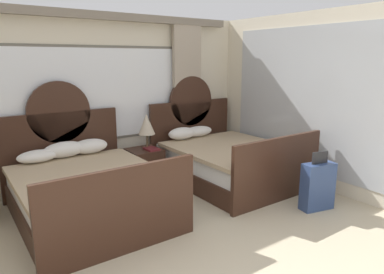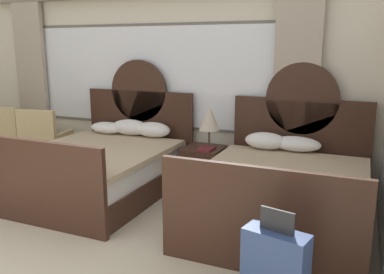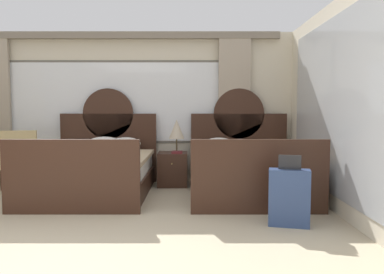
{
  "view_description": "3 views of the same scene",
  "coord_description": "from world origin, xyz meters",
  "px_view_note": "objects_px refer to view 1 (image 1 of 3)",
  "views": [
    {
      "loc": [
        -1.45,
        -1.13,
        2.0
      ],
      "look_at": [
        1.01,
        2.34,
        1.04
      ],
      "focal_mm": 32.74,
      "sensor_mm": 36.0,
      "label": 1
    },
    {
      "loc": [
        2.96,
        -1.06,
        1.87
      ],
      "look_at": [
        1.35,
        2.69,
        0.96
      ],
      "focal_mm": 37.81,
      "sensor_mm": 36.0,
      "label": 2
    },
    {
      "loc": [
        1.4,
        -2.63,
        1.31
      ],
      "look_at": [
        1.4,
        2.36,
        0.94
      ],
      "focal_mm": 35.01,
      "sensor_mm": 36.0,
      "label": 3
    }
  ],
  "objects_px": {
    "bed_near_mirror": "(226,160)",
    "table_lamp_on_nightstand": "(147,125)",
    "book_on_nightstand": "(151,149)",
    "bed_near_window": "(86,189)",
    "nightstand_between_beds": "(145,166)",
    "suitcase_on_floor": "(318,186)"
  },
  "relations": [
    {
      "from": "bed_near_mirror",
      "to": "table_lamp_on_nightstand",
      "type": "distance_m",
      "value": 1.43
    },
    {
      "from": "book_on_nightstand",
      "to": "table_lamp_on_nightstand",
      "type": "bearing_deg",
      "value": 95.39
    },
    {
      "from": "bed_near_mirror",
      "to": "table_lamp_on_nightstand",
      "type": "height_order",
      "value": "bed_near_mirror"
    },
    {
      "from": "bed_near_window",
      "to": "book_on_nightstand",
      "type": "bearing_deg",
      "value": 23.23
    },
    {
      "from": "table_lamp_on_nightstand",
      "to": "book_on_nightstand",
      "type": "bearing_deg",
      "value": -84.61
    },
    {
      "from": "bed_near_window",
      "to": "book_on_nightstand",
      "type": "relative_size",
      "value": 8.39
    },
    {
      "from": "table_lamp_on_nightstand",
      "to": "nightstand_between_beds",
      "type": "bearing_deg",
      "value": -163.26
    },
    {
      "from": "nightstand_between_beds",
      "to": "book_on_nightstand",
      "type": "height_order",
      "value": "book_on_nightstand"
    },
    {
      "from": "book_on_nightstand",
      "to": "suitcase_on_floor",
      "type": "distance_m",
      "value": 2.54
    },
    {
      "from": "nightstand_between_beds",
      "to": "suitcase_on_floor",
      "type": "relative_size",
      "value": 0.71
    },
    {
      "from": "book_on_nightstand",
      "to": "suitcase_on_floor",
      "type": "relative_size",
      "value": 0.32
    },
    {
      "from": "book_on_nightstand",
      "to": "suitcase_on_floor",
      "type": "bearing_deg",
      "value": -57.86
    },
    {
      "from": "bed_near_window",
      "to": "book_on_nightstand",
      "type": "height_order",
      "value": "bed_near_window"
    },
    {
      "from": "nightstand_between_beds",
      "to": "suitcase_on_floor",
      "type": "height_order",
      "value": "suitcase_on_floor"
    },
    {
      "from": "suitcase_on_floor",
      "to": "book_on_nightstand",
      "type": "bearing_deg",
      "value": 122.14
    },
    {
      "from": "nightstand_between_beds",
      "to": "book_on_nightstand",
      "type": "relative_size",
      "value": 2.2
    },
    {
      "from": "bed_near_mirror",
      "to": "table_lamp_on_nightstand",
      "type": "xyz_separation_m",
      "value": [
        -1.1,
        0.67,
        0.61
      ]
    },
    {
      "from": "nightstand_between_beds",
      "to": "suitcase_on_floor",
      "type": "bearing_deg",
      "value": -57.56
    },
    {
      "from": "bed_near_mirror",
      "to": "book_on_nightstand",
      "type": "distance_m",
      "value": 1.24
    },
    {
      "from": "bed_near_window",
      "to": "table_lamp_on_nightstand",
      "type": "xyz_separation_m",
      "value": [
        1.24,
        0.66,
        0.61
      ]
    },
    {
      "from": "table_lamp_on_nightstand",
      "to": "book_on_nightstand",
      "type": "xyz_separation_m",
      "value": [
        0.01,
        -0.12,
        -0.38
      ]
    },
    {
      "from": "book_on_nightstand",
      "to": "nightstand_between_beds",
      "type": "bearing_deg",
      "value": 128.35
    }
  ]
}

